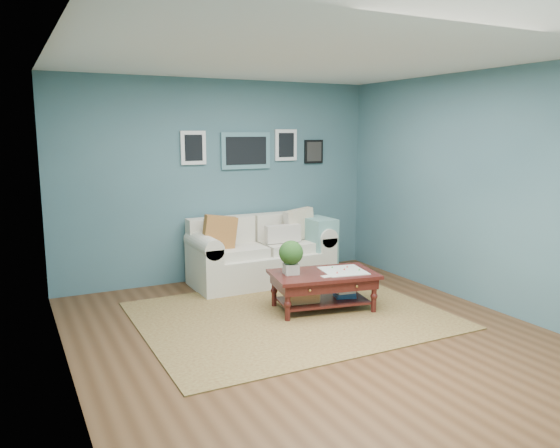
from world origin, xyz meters
TOP-DOWN VIEW (x-y plane):
  - room_shell at (0.01, 0.06)m, footprint 5.00×5.02m
  - area_rug at (0.09, 0.62)m, footprint 3.22×2.58m
  - loveseat at (0.46, 2.03)m, footprint 1.91×0.87m
  - coffee_table at (0.45, 0.66)m, footprint 1.27×0.88m

SIDE VIEW (x-z plane):
  - area_rug at x=0.09m, z-range 0.00..0.01m
  - coffee_table at x=0.45m, z-range -0.05..0.77m
  - loveseat at x=0.46m, z-range -0.09..0.89m
  - room_shell at x=0.01m, z-range 0.01..2.71m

